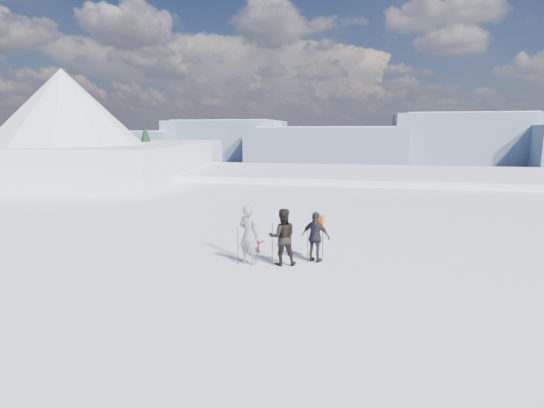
{
  "coord_description": "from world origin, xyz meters",
  "views": [
    {
      "loc": [
        0.73,
        -10.85,
        4.18
      ],
      "look_at": [
        -2.32,
        3.0,
        1.74
      ],
      "focal_mm": 28.0,
      "sensor_mm": 36.0,
      "label": 1
    }
  ],
  "objects_px": {
    "skier_dark": "(283,237)",
    "skis_loose": "(256,246)",
    "skier_grey": "(249,234)",
    "skier_pack": "(316,237)"
  },
  "relations": [
    {
      "from": "skier_dark",
      "to": "skis_loose",
      "type": "xyz_separation_m",
      "value": [
        -1.36,
        1.91,
        -0.89
      ]
    },
    {
      "from": "skier_dark",
      "to": "skier_pack",
      "type": "bearing_deg",
      "value": -167.29
    },
    {
      "from": "skier_pack",
      "to": "skier_grey",
      "type": "bearing_deg",
      "value": 34.58
    },
    {
      "from": "skier_dark",
      "to": "skis_loose",
      "type": "relative_size",
      "value": 1.08
    },
    {
      "from": "skier_grey",
      "to": "skier_pack",
      "type": "relative_size",
      "value": 1.17
    },
    {
      "from": "skier_dark",
      "to": "skier_pack",
      "type": "height_order",
      "value": "skier_dark"
    },
    {
      "from": "skier_dark",
      "to": "skis_loose",
      "type": "height_order",
      "value": "skier_dark"
    },
    {
      "from": "skis_loose",
      "to": "skier_dark",
      "type": "bearing_deg",
      "value": -54.58
    },
    {
      "from": "skier_grey",
      "to": "skis_loose",
      "type": "xyz_separation_m",
      "value": [
        -0.29,
        2.04,
        -0.95
      ]
    },
    {
      "from": "skier_grey",
      "to": "skier_dark",
      "type": "height_order",
      "value": "skier_grey"
    }
  ]
}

